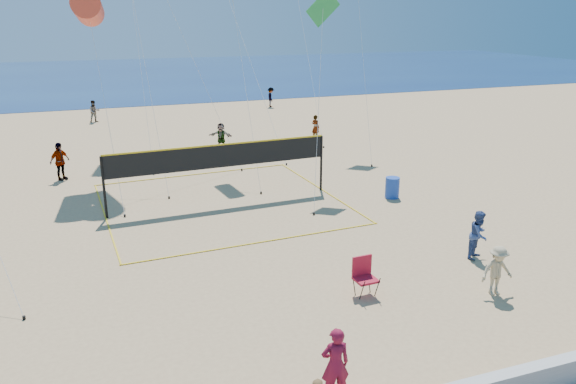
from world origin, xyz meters
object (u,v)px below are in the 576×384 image
object	(u,v)px
woman	(335,364)
volleyball_net	(220,163)
camp_chair	(364,274)
trash_barrel	(392,188)

from	to	relation	value
woman	volleyball_net	size ratio (longest dim) A/B	0.17
volleyball_net	woman	bearing A→B (deg)	-96.28
camp_chair	volleyball_net	size ratio (longest dim) A/B	0.13
camp_chair	trash_barrel	bearing A→B (deg)	51.95
trash_barrel	volleyball_net	bearing A→B (deg)	165.72
camp_chair	trash_barrel	size ratio (longest dim) A/B	1.39
woman	volleyball_net	world-z (taller)	volleyball_net
camp_chair	trash_barrel	distance (m)	8.77
camp_chair	trash_barrel	world-z (taller)	camp_chair
woman	camp_chair	world-z (taller)	woman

